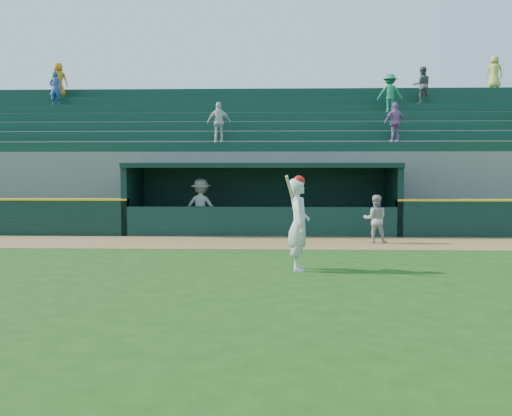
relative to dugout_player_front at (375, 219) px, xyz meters
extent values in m
plane|color=#1D4611|center=(-3.53, -4.95, -0.74)|extent=(120.00, 120.00, 0.00)
cube|color=olive|center=(-3.53, -0.05, -0.73)|extent=(40.00, 3.00, 0.01)
imported|color=#A5A59F|center=(0.00, 0.00, 0.00)|extent=(0.76, 0.62, 1.47)
imported|color=#A1A19C|center=(-5.64, 2.32, 0.22)|extent=(1.34, 0.90, 1.91)
cube|color=slate|center=(-3.53, 2.75, -0.72)|extent=(9.00, 2.60, 0.04)
cube|color=black|center=(-8.13, 2.75, 0.41)|extent=(0.20, 2.60, 2.30)
cube|color=black|center=(1.07, 2.75, 0.41)|extent=(0.20, 2.60, 2.30)
cube|color=black|center=(-3.53, 4.05, 0.41)|extent=(9.40, 0.20, 2.30)
cube|color=black|center=(-3.53, 2.75, 1.64)|extent=(9.40, 2.80, 0.16)
cube|color=black|center=(-3.53, 1.53, -0.24)|extent=(9.00, 0.16, 1.00)
cube|color=brown|center=(-3.53, 3.55, -0.49)|extent=(8.40, 0.45, 0.10)
cube|color=slate|center=(-3.53, 4.57, 0.72)|extent=(34.00, 0.85, 2.91)
cube|color=#0F3828|center=(-3.53, 4.45, 2.35)|extent=(34.00, 0.60, 0.36)
cube|color=slate|center=(-3.53, 5.42, 0.94)|extent=(34.00, 0.85, 3.36)
cube|color=#0F3828|center=(-3.53, 5.30, 2.80)|extent=(34.00, 0.60, 0.36)
cube|color=slate|center=(-3.53, 6.27, 1.17)|extent=(34.00, 0.85, 3.81)
cube|color=#0F3828|center=(-3.53, 6.15, 3.25)|extent=(34.00, 0.60, 0.36)
cube|color=slate|center=(-3.53, 7.12, 1.39)|extent=(34.00, 0.85, 4.26)
cube|color=#0F3828|center=(-3.53, 7.00, 3.70)|extent=(34.00, 0.60, 0.36)
cube|color=slate|center=(-3.53, 7.97, 1.62)|extent=(34.00, 0.85, 4.71)
cube|color=#0F3828|center=(-3.53, 7.85, 4.15)|extent=(34.00, 0.60, 0.36)
cube|color=slate|center=(-3.53, 8.82, 1.84)|extent=(34.00, 0.85, 5.16)
cube|color=#0F3828|center=(-3.53, 8.70, 4.60)|extent=(34.00, 0.60, 0.36)
cube|color=slate|center=(-3.53, 9.67, 2.07)|extent=(34.00, 0.85, 5.61)
cube|color=#0F3828|center=(-3.53, 9.55, 5.05)|extent=(34.00, 0.60, 0.36)
cube|color=slate|center=(-3.53, 10.25, 2.07)|extent=(34.50, 0.30, 5.61)
imported|color=orange|center=(-13.01, 8.72, 5.58)|extent=(0.82, 0.57, 1.59)
imported|color=silver|center=(-5.21, 4.47, 3.30)|extent=(0.94, 0.48, 1.54)
imported|color=#26478D|center=(-12.84, 7.87, 5.08)|extent=(0.57, 0.40, 1.49)
imported|color=#515151|center=(3.30, 7.87, 5.14)|extent=(0.80, 0.63, 1.61)
imported|color=#1B7B4E|center=(1.76, 7.02, 4.69)|extent=(1.09, 0.68, 1.62)
imported|color=gold|center=(7.04, 9.57, 5.99)|extent=(0.79, 0.57, 1.50)
imported|color=#9F62A9|center=(1.48, 4.47, 3.29)|extent=(0.94, 0.57, 1.50)
imported|color=silver|center=(-2.52, -4.72, 0.29)|extent=(0.50, 0.76, 2.06)
sphere|color=#B9150A|center=(-2.52, -4.72, 1.25)|extent=(0.27, 0.27, 0.27)
cylinder|color=#D0B185|center=(-2.70, -4.94, 1.02)|extent=(0.28, 0.47, 0.76)
camera|label=1|loc=(-3.04, -17.42, 1.55)|focal=40.00mm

